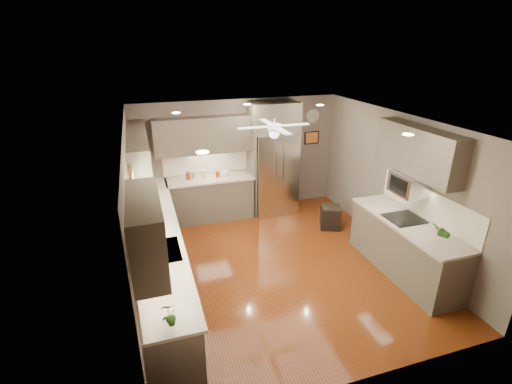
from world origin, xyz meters
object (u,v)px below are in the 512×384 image
canister_b (194,175)px  soap_bottle (147,228)px  potted_plant_right (440,231)px  canister_c (204,174)px  paper_towel (161,252)px  potted_plant_left (169,314)px  stool (330,217)px  canister_a (188,176)px  bowl (225,175)px  refrigerator (274,161)px  canister_d (218,174)px  microwave (409,184)px

canister_b → soap_bottle: bearing=-115.9°
potted_plant_right → canister_b: bearing=128.7°
canister_c → paper_towel: 3.22m
canister_c → potted_plant_left: (-1.13, -4.27, 0.07)m
canister_b → canister_c: 0.20m
canister_c → stool: size_ratio=0.32×
canister_c → stool: 2.80m
canister_a → bowl: size_ratio=0.80×
potted_plant_right → paper_towel: size_ratio=0.94×
potted_plant_left → paper_towel: (0.02, 1.25, -0.02)m
soap_bottle → stool: bearing=14.0°
canister_c → bowl: 0.46m
soap_bottle → refrigerator: (2.79, 2.07, 0.16)m
canister_b → bowl: bearing=-4.1°
canister_a → canister_d: bearing=-2.8°
potted_plant_right → bowl: bearing=122.3°
potted_plant_right → soap_bottle: bearing=159.0°
canister_d → canister_a: bearing=177.2°
soap_bottle → paper_towel: size_ratio=0.51×
canister_a → stool: (2.71, -1.23, -0.78)m
canister_a → refrigerator: (1.86, -0.07, 0.17)m
canister_d → paper_towel: (-1.39, -2.97, 0.08)m
soap_bottle → bowl: size_ratio=0.84×
stool → canister_b: bearing=154.2°
canister_a → microwave: (3.19, -2.77, 0.46)m
canister_d → potted_plant_right: (2.46, -3.63, 0.09)m
bowl → stool: bearing=-32.0°
potted_plant_right → canister_d: bearing=124.1°
refrigerator → stool: (0.84, -1.16, -0.95)m
canister_d → paper_towel: 3.28m
soap_bottle → microwave: 4.19m
refrigerator → bowl: bearing=178.0°
canister_d → microwave: (2.58, -2.74, 0.48)m
potted_plant_left → potted_plant_right: bearing=8.6°
canister_b → potted_plant_left: bearing=-102.3°
canister_a → stool: bearing=-24.4°
canister_b → canister_d: canister_b is taller
microwave → stool: microwave is taller
microwave → paper_towel: 4.00m
canister_c → refrigerator: refrigerator is taller
soap_bottle → potted_plant_right: potted_plant_right is taller
canister_b → canister_c: bearing=-0.6°
canister_b → stool: bearing=-25.8°
canister_b → canister_d: (0.49, -0.05, -0.01)m
potted_plant_right → paper_towel: (-3.86, 0.66, -0.01)m
canister_c → refrigerator: size_ratio=0.07×
canister_d → microwave: bearing=-46.8°
canister_d → paper_towel: bearing=-115.1°
microwave → stool: 2.04m
stool → canister_d: bearing=150.2°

